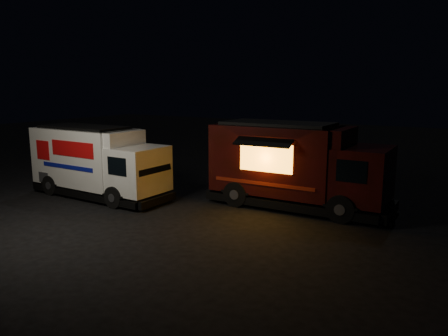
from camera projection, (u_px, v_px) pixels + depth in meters
ground at (163, 215)px, 15.34m from camera, size 80.00×80.00×0.00m
white_truck at (99, 162)px, 17.70m from camera, size 6.33×2.23×2.86m
red_truck at (299, 166)px, 16.09m from camera, size 6.81×2.63×3.15m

